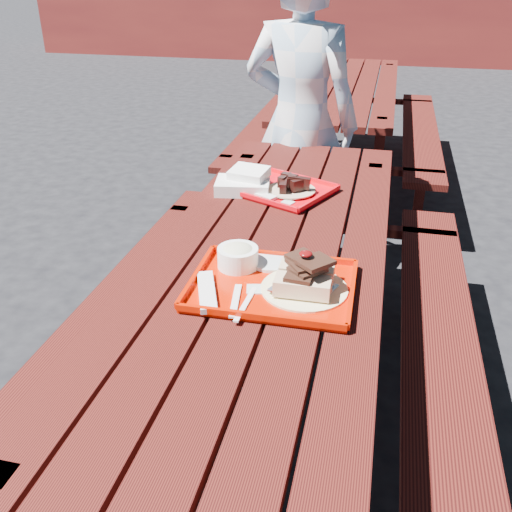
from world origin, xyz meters
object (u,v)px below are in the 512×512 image
at_px(near_tray, 274,275).
at_px(person, 300,124).
at_px(far_tray, 276,186).
at_px(picnic_table_near, 266,304).
at_px(picnic_table_far, 344,110).

bearing_deg(near_tray, person, 96.23).
height_order(near_tray, far_tray, near_tray).
distance_m(picnic_table_near, picnic_table_far, 2.80).
relative_size(near_tray, person, 0.28).
bearing_deg(near_tray, far_tray, 100.72).
bearing_deg(near_tray, picnic_table_far, 91.15).
bearing_deg(picnic_table_far, far_tray, -91.99).
distance_m(picnic_table_far, person, 1.52).
xyz_separation_m(picnic_table_far, near_tray, (0.06, -2.99, 0.22)).
height_order(picnic_table_far, near_tray, near_tray).
relative_size(picnic_table_far, near_tray, 5.17).
xyz_separation_m(near_tray, far_tray, (-0.14, 0.73, -0.01)).
bearing_deg(person, far_tray, 101.61).
distance_m(far_tray, person, 0.77).
bearing_deg(far_tray, person, 91.84).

